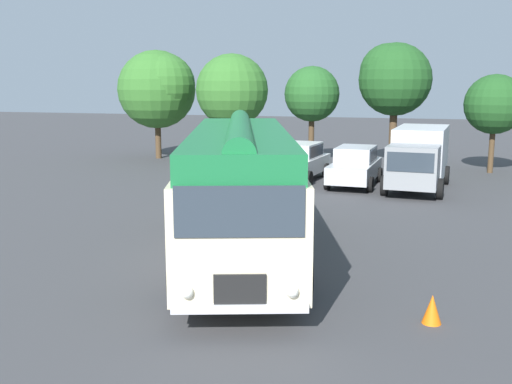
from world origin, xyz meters
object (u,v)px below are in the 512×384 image
(car_near_left, at_px, (300,161))
(traffic_cone, at_px, (432,309))
(box_van, at_px, (419,156))
(car_mid_left, at_px, (355,166))
(vintage_bus, at_px, (240,183))

(car_near_left, relative_size, traffic_cone, 7.97)
(box_van, bearing_deg, car_near_left, 171.44)
(car_mid_left, bearing_deg, traffic_cone, -78.18)
(car_near_left, height_order, car_mid_left, same)
(vintage_bus, height_order, car_near_left, vintage_bus)
(car_near_left, height_order, box_van, box_van)
(car_mid_left, relative_size, box_van, 0.73)
(car_mid_left, distance_m, box_van, 2.66)
(car_mid_left, height_order, traffic_cone, car_mid_left)
(car_near_left, xyz_separation_m, box_van, (5.18, -0.78, 0.52))
(car_mid_left, distance_m, traffic_cone, 14.82)
(vintage_bus, bearing_deg, car_near_left, 94.38)
(traffic_cone, bearing_deg, car_near_left, 110.08)
(vintage_bus, bearing_deg, traffic_cone, -34.11)
(car_near_left, bearing_deg, car_mid_left, -17.96)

